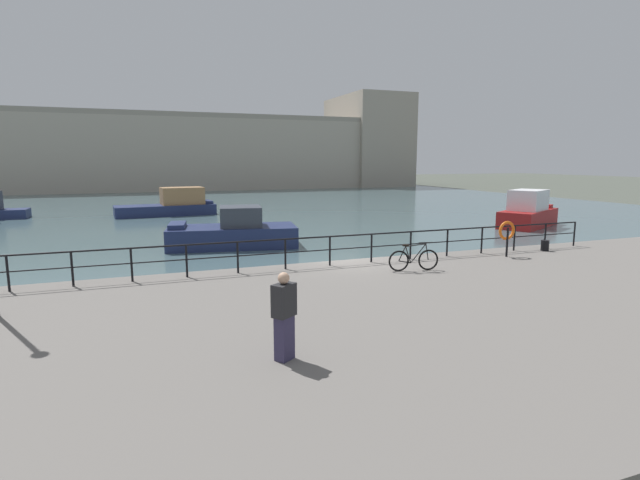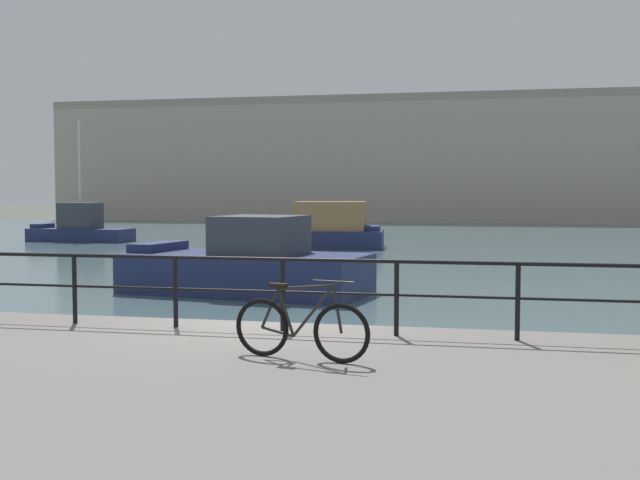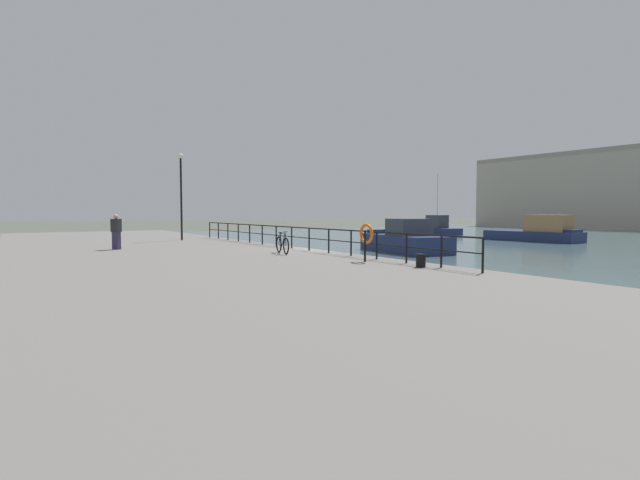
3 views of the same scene
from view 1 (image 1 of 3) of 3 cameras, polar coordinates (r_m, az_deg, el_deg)
ground_plane at (r=18.80m, az=3.57°, el=-4.45°), size 240.00×240.00×0.00m
water_basin at (r=47.65m, az=-11.53°, el=3.73°), size 80.00×60.00×0.01m
quay_promenade at (r=13.27m, az=15.31°, el=-9.00°), size 56.00×13.00×0.73m
harbor_building at (r=81.44m, az=-11.45°, el=9.99°), size 73.85×17.00×15.51m
moored_green_narrowboat at (r=25.72m, az=-10.10°, el=0.86°), size 6.88×3.84×2.10m
moored_red_daysailer at (r=42.03m, az=-16.87°, el=3.95°), size 8.00×3.33×2.25m
moored_blue_motorboat at (r=35.89m, az=23.11°, el=3.00°), size 5.99×4.60×2.50m
quay_railing at (r=17.38m, az=1.16°, el=-0.61°), size 23.21×0.07×1.08m
parked_bicycle at (r=16.91m, az=10.85°, el=-2.26°), size 1.75×0.40×0.98m
mooring_bollard at (r=22.38m, az=24.75°, el=-0.59°), size 0.32×0.32×0.44m
life_ring_stand at (r=20.34m, az=20.96°, el=0.90°), size 0.75×0.16×1.40m
standing_person at (r=9.24m, az=-4.21°, el=-8.78°), size 0.52×0.48×1.69m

